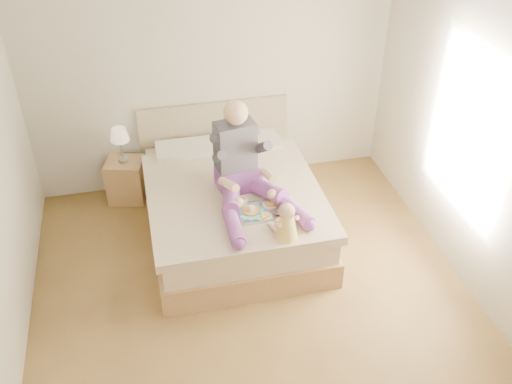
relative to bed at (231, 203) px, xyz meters
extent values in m
cube|color=brown|center=(0.00, -1.08, -0.32)|extent=(4.00, 4.20, 0.01)
cube|color=white|center=(0.00, -1.08, 2.38)|extent=(4.00, 4.20, 0.02)
cube|color=beige|center=(0.00, 1.02, 1.03)|extent=(4.00, 0.02, 2.70)
cube|color=beige|center=(2.00, -1.08, 1.03)|extent=(0.02, 4.20, 2.70)
cube|color=white|center=(1.99, -0.88, 1.08)|extent=(0.02, 1.30, 1.60)
cube|color=#FBEDCD|center=(1.98, -0.88, 1.08)|extent=(0.01, 1.18, 1.48)
cube|color=olive|center=(0.00, -0.07, -0.18)|extent=(1.68, 2.13, 0.28)
cube|color=beige|center=(0.00, -0.07, 0.08)|extent=(1.60, 2.05, 0.24)
cube|color=beige|center=(0.00, -0.22, 0.25)|extent=(1.70, 1.80, 0.09)
cube|color=beige|center=(-0.38, 0.68, 0.27)|extent=(0.62, 0.40, 0.14)
cube|color=beige|center=(0.38, 0.68, 0.27)|extent=(0.62, 0.40, 0.14)
cube|color=gray|center=(0.00, 1.01, 0.18)|extent=(1.70, 0.08, 1.00)
cube|color=olive|center=(-1.05, 0.80, -0.07)|extent=(0.48, 0.45, 0.49)
cylinder|color=#AAADB1|center=(-1.05, 0.80, 0.19)|extent=(0.11, 0.11, 0.04)
cylinder|color=#AAADB1|center=(-1.05, 0.80, 0.33)|extent=(0.02, 0.02, 0.23)
cone|color=#F1E5BD|center=(-1.05, 0.80, 0.51)|extent=(0.20, 0.20, 0.14)
cube|color=#76388E|center=(0.06, -0.12, 0.39)|extent=(0.45, 0.38, 0.19)
cube|color=#35343C|center=(0.05, -0.06, 0.72)|extent=(0.41, 0.29, 0.51)
sphere|color=beige|center=(0.05, -0.09, 1.10)|extent=(0.23, 0.23, 0.23)
cylinder|color=#76388E|center=(-0.07, -0.40, 0.38)|extent=(0.26, 0.57, 0.23)
cylinder|color=#76388E|center=(-0.12, -0.81, 0.36)|extent=(0.14, 0.49, 0.13)
sphere|color=#76388E|center=(-0.13, -1.05, 0.35)|extent=(0.12, 0.12, 0.12)
cylinder|color=#35343C|center=(-0.14, -0.24, 0.74)|extent=(0.11, 0.32, 0.26)
cylinder|color=beige|center=(-0.09, -0.43, 0.55)|extent=(0.16, 0.34, 0.17)
sphere|color=beige|center=(-0.03, -0.59, 0.44)|extent=(0.09, 0.09, 0.09)
cylinder|color=#76388E|center=(0.27, -0.34, 0.38)|extent=(0.41, 0.55, 0.23)
cylinder|color=#76388E|center=(0.46, -0.72, 0.36)|extent=(0.29, 0.50, 0.13)
sphere|color=#76388E|center=(0.54, -0.94, 0.35)|extent=(0.12, 0.12, 0.12)
cylinder|color=#35343C|center=(0.28, -0.17, 0.74)|extent=(0.18, 0.33, 0.26)
cylinder|color=beige|center=(0.30, -0.37, 0.55)|extent=(0.10, 0.33, 0.17)
sphere|color=beige|center=(0.30, -0.53, 0.44)|extent=(0.09, 0.09, 0.09)
cube|color=#AAADB1|center=(0.17, -0.59, 0.30)|extent=(0.44, 0.35, 0.01)
cylinder|color=#44B6C3|center=(0.08, -0.58, 0.31)|extent=(0.25, 0.25, 0.01)
cylinder|color=gold|center=(0.08, -0.58, 0.33)|extent=(0.17, 0.17, 0.02)
cylinder|color=white|center=(0.03, -0.47, 0.35)|extent=(0.07, 0.07, 0.09)
torus|color=white|center=(0.07, -0.47, 0.35)|extent=(0.02, 0.06, 0.06)
cylinder|color=#9B7A4C|center=(0.03, -0.47, 0.39)|extent=(0.07, 0.07, 0.01)
cylinder|color=white|center=(0.28, -0.52, 0.31)|extent=(0.14, 0.14, 0.01)
cube|color=gold|center=(0.28, -0.52, 0.32)|extent=(0.08, 0.07, 0.02)
cylinder|color=white|center=(0.19, -0.69, 0.31)|extent=(0.14, 0.14, 0.01)
ellipsoid|color=#B11215|center=(0.21, -0.70, 0.32)|extent=(0.04, 0.03, 0.01)
cylinder|color=white|center=(0.34, -0.53, 0.36)|extent=(0.07, 0.07, 0.11)
cylinder|color=orange|center=(0.34, -0.53, 0.36)|extent=(0.06, 0.06, 0.11)
cylinder|color=white|center=(0.32, -0.68, 0.32)|extent=(0.07, 0.07, 0.04)
cylinder|color=#411809|center=(0.32, -0.68, 0.32)|extent=(0.06, 0.06, 0.03)
cone|color=#FFDA50|center=(0.31, -0.98, 0.41)|extent=(0.21, 0.21, 0.23)
sphere|color=beige|center=(0.31, -0.98, 0.58)|extent=(0.14, 0.14, 0.14)
cylinder|color=beige|center=(0.24, -0.90, 0.33)|extent=(0.09, 0.17, 0.06)
sphere|color=beige|center=(0.20, -0.83, 0.33)|extent=(0.05, 0.05, 0.05)
cylinder|color=beige|center=(0.23, -1.01, 0.45)|extent=(0.05, 0.12, 0.10)
cylinder|color=beige|center=(0.31, -0.87, 0.33)|extent=(0.12, 0.17, 0.06)
sphere|color=beige|center=(0.28, -0.79, 0.33)|extent=(0.05, 0.05, 0.05)
cylinder|color=beige|center=(0.39, -0.94, 0.45)|extent=(0.10, 0.12, 0.10)
camera|label=1|loc=(-0.82, -4.70, 3.55)|focal=40.00mm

